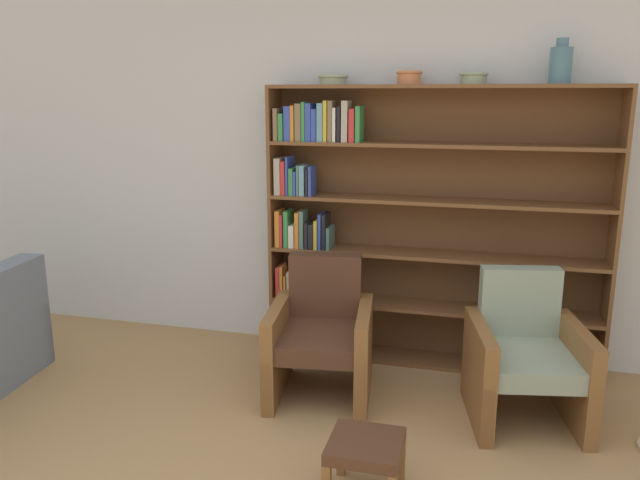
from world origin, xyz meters
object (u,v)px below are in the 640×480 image
(vase_tall, at_px, (561,64))
(armchair_leather, at_px, (321,336))
(bowl_copper, at_px, (333,79))
(armchair_cushioned, at_px, (525,357))
(bowl_olive, at_px, (409,77))
(footstool, at_px, (365,451))
(bookshelf, at_px, (401,228))
(bowl_cream, at_px, (473,77))

(vase_tall, xyz_separation_m, armchair_leather, (-1.38, -0.65, -1.71))
(bowl_copper, relative_size, armchair_cushioned, 0.24)
(vase_tall, bearing_deg, armchair_cushioned, -100.66)
(bowl_olive, height_order, footstool, bowl_olive)
(vase_tall, relative_size, armchair_cushioned, 0.32)
(bowl_olive, relative_size, footstool, 0.51)
(vase_tall, distance_m, footstool, 2.64)
(bookshelf, bearing_deg, vase_tall, -1.08)
(bowl_copper, bearing_deg, armchair_leather, -82.30)
(bookshelf, distance_m, bowl_cream, 1.12)
(bowl_cream, distance_m, vase_tall, 0.53)
(vase_tall, bearing_deg, bowl_cream, 180.00)
(bowl_olive, bearing_deg, bowl_cream, 0.00)
(bowl_cream, bearing_deg, bowl_copper, -180.00)
(vase_tall, bearing_deg, armchair_leather, -154.74)
(bowl_cream, distance_m, armchair_leather, 1.95)
(bowl_olive, bearing_deg, armchair_leather, -123.78)
(bowl_copper, xyz_separation_m, vase_tall, (1.47, 0.00, 0.08))
(bowl_olive, xyz_separation_m, armchair_cushioned, (0.82, -0.65, -1.64))
(bowl_cream, xyz_separation_m, footstool, (-0.37, -1.67, -1.77))
(footstool, bearing_deg, bowl_copper, 109.01)
(bowl_copper, relative_size, bowl_cream, 1.11)
(bowl_cream, bearing_deg, bowl_olive, -180.00)
(bowl_cream, relative_size, armchair_cushioned, 0.22)
(bowl_cream, xyz_separation_m, vase_tall, (0.53, -0.00, 0.08))
(bookshelf, relative_size, bowl_cream, 12.40)
(armchair_cushioned, bearing_deg, bowl_copper, -37.02)
(bookshelf, xyz_separation_m, vase_tall, (0.97, -0.02, 1.11))
(bowl_olive, xyz_separation_m, armchair_leather, (-0.44, -0.65, -1.64))
(bowl_olive, distance_m, armchair_cushioned, 1.95)
(bookshelf, height_order, vase_tall, vase_tall)
(bowl_olive, bearing_deg, armchair_cushioned, -38.41)
(bowl_olive, bearing_deg, bookshelf, 148.29)
(bookshelf, distance_m, armchair_cushioned, 1.24)
(bowl_olive, distance_m, bowl_cream, 0.42)
(bowl_copper, distance_m, bowl_cream, 0.94)
(bookshelf, bearing_deg, bowl_cream, -2.35)
(bookshelf, height_order, bowl_copper, bowl_copper)
(bookshelf, relative_size, armchair_leather, 2.69)
(bowl_olive, distance_m, vase_tall, 0.95)
(bowl_copper, xyz_separation_m, bowl_cream, (0.94, 0.00, 0.00))
(armchair_cushioned, relative_size, footstool, 2.52)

